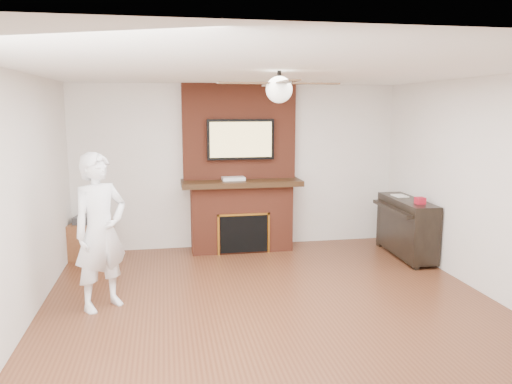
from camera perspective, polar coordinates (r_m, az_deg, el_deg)
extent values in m
cube|color=#4C2716|center=(5.44, 2.45, -14.67)|extent=(5.36, 5.86, 0.18)
cube|color=white|center=(4.98, 2.68, 14.72)|extent=(5.36, 5.86, 0.18)
cube|color=silver|center=(7.80, -2.13, 3.02)|extent=(5.36, 0.18, 2.50)
cube|color=silver|center=(2.45, 17.99, -12.34)|extent=(5.36, 0.18, 2.50)
cube|color=silver|center=(5.13, -26.94, -1.51)|extent=(0.18, 5.86, 2.50)
cube|color=silver|center=(6.15, 26.77, 0.21)|extent=(0.18, 5.86, 2.50)
cube|color=maroon|center=(7.59, -1.72, -2.90)|extent=(1.50, 0.50, 1.00)
cube|color=black|center=(7.47, -1.71, 1.10)|extent=(1.78, 0.64, 0.08)
cube|color=maroon|center=(7.57, -1.94, 6.92)|extent=(1.70, 0.20, 1.42)
cube|color=black|center=(7.40, -1.41, -4.80)|extent=(0.70, 0.06, 0.55)
cube|color=#BF8C2D|center=(7.32, -1.41, -2.61)|extent=(0.78, 0.02, 0.03)
cube|color=#BF8C2D|center=(7.34, -4.30, -4.93)|extent=(0.03, 0.02, 0.61)
cube|color=#BF8C2D|center=(7.45, 1.45, -4.68)|extent=(0.03, 0.02, 0.61)
cube|color=black|center=(7.43, -1.77, 6.02)|extent=(1.00, 0.07, 0.60)
cube|color=tan|center=(7.39, -1.73, 6.00)|extent=(0.92, 0.01, 0.52)
cylinder|color=black|center=(4.96, 2.67, 12.88)|extent=(0.04, 0.04, 0.14)
sphere|color=white|center=(4.96, 2.66, 11.61)|extent=(0.26, 0.26, 0.26)
cube|color=black|center=(5.05, 6.40, 12.21)|extent=(0.55, 0.11, 0.01)
cube|color=black|center=(5.28, 1.84, 12.15)|extent=(0.11, 0.55, 0.01)
cube|color=black|center=(4.90, -1.19, 12.35)|extent=(0.55, 0.11, 0.01)
cube|color=black|center=(4.64, 3.61, 12.48)|extent=(0.11, 0.55, 0.01)
imported|color=white|center=(5.56, -17.36, -4.35)|extent=(0.74, 0.71, 1.69)
cube|color=brown|center=(7.63, -18.32, -5.23)|extent=(0.62, 0.62, 0.51)
cube|color=#2D2D2F|center=(7.56, -18.44, -2.98)|extent=(0.46, 0.40, 0.10)
cube|color=black|center=(7.56, 16.81, -3.78)|extent=(0.43, 1.31, 0.80)
cube|color=black|center=(7.02, 17.90, -5.68)|extent=(0.06, 0.10, 0.70)
cube|color=black|center=(8.03, 14.01, -3.61)|extent=(0.06, 0.10, 0.70)
cube|color=black|center=(7.41, 15.40, -1.85)|extent=(0.19, 1.20, 0.05)
cube|color=silver|center=(7.70, 16.11, -0.42)|extent=(0.18, 0.25, 0.01)
cube|color=#AE1527|center=(7.17, 18.24, -0.94)|extent=(0.12, 0.12, 0.09)
cube|color=silver|center=(7.42, -2.60, 1.54)|extent=(0.34, 0.20, 0.05)
cylinder|color=#BF7616|center=(7.54, -2.19, -6.43)|extent=(0.07, 0.07, 0.12)
cylinder|color=#376E2C|center=(7.57, -1.78, -6.46)|extent=(0.07, 0.07, 0.10)
cylinder|color=beige|center=(7.57, -1.00, -6.48)|extent=(0.07, 0.07, 0.10)
cylinder|color=#3764A5|center=(7.65, 0.62, -6.33)|extent=(0.06, 0.06, 0.09)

